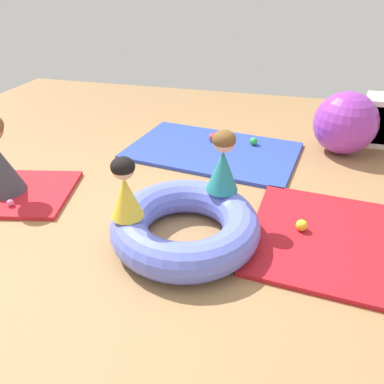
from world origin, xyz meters
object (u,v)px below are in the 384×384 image
Objects in this scene: child_in_teal at (223,162)px; play_ball_teal at (220,147)px; exercise_ball_large at (345,123)px; play_ball_orange at (227,144)px; child_in_yellow at (125,189)px; play_ball_yellow at (302,225)px; play_ball_red at (213,137)px; inflatable_cushion at (185,225)px; play_ball_pink at (10,203)px; play_ball_green at (254,141)px.

child_in_teal reaches higher than play_ball_teal.
child_in_teal is at bearing -122.73° from exercise_ball_large.
exercise_ball_large is (1.27, 0.27, 0.27)m from play_ball_orange.
child_in_yellow is at bearing -156.10° from child_in_teal.
child_in_teal is 0.80m from child_in_yellow.
exercise_ball_large is at bearing 12.16° from play_ball_orange.
play_ball_yellow is 1.88m from play_ball_red.
exercise_ball_large reaches higher than inflatable_cushion.
exercise_ball_large is (2.86, 2.00, 0.28)m from play_ball_pink.
exercise_ball_large is (1.33, 0.40, 0.27)m from play_ball_teal.
inflatable_cushion is at bearing -99.12° from play_ball_green.
play_ball_orange is at bearing 120.25° from play_ball_yellow.
play_ball_pink is 2.22m from play_ball_teal.
exercise_ball_large reaches higher than play_ball_red.
play_ball_orange is at bearing -156.32° from play_ball_green.
play_ball_red reaches higher than play_ball_yellow.
play_ball_yellow is 1.61m from play_ball_teal.
inflatable_cushion is 2.41m from exercise_ball_large.
play_ball_pink is at bearing -144.98° from exercise_ball_large.
inflatable_cushion is 18.77× the size of play_ball_pink.
child_in_teal is 1.62m from play_ball_red.
play_ball_red is at bearing 123.48° from play_ball_yellow.
exercise_ball_large is at bearing 35.02° from play_ball_pink.
inflatable_cushion is 14.91× the size of play_ball_teal.
exercise_ball_large is (0.97, 0.14, 0.26)m from play_ball_green.
child_in_yellow is (-0.58, -0.54, -0.02)m from child_in_teal.
child_in_yellow is at bearing -95.49° from play_ball_red.
child_in_yellow reaches higher than play_ball_green.
play_ball_teal is (1.53, 1.61, 0.01)m from play_ball_pink.
play_ball_orange is 0.14m from play_ball_teal.
play_ball_yellow is at bearing -56.52° from play_ball_red.
child_in_yellow is 2.11m from play_ball_red.
play_ball_yellow is at bearing 6.46° from play_ball_pink.
play_ball_yellow is at bearing 19.54° from inflatable_cushion.
play_ball_pink is at bearing 171.54° from child_in_teal.
inflatable_cushion reaches higher than play_ball_yellow.
play_ball_green is (1.89, 1.86, 0.02)m from play_ball_pink.
child_in_teal reaches higher than play_ball_yellow.
inflatable_cushion is at bearing -122.15° from exercise_ball_large.
child_in_yellow is 5.04× the size of play_ball_yellow.
play_ball_yellow is 1.20× the size of play_ball_teal.
inflatable_cushion is 15.53× the size of play_ball_orange.
inflatable_cushion is 1.76m from play_ball_orange.
exercise_ball_large is (0.42, 1.73, 0.26)m from play_ball_yellow.
inflatable_cushion is at bearing -138.47° from child_in_teal.
play_ball_pink is at bearing -132.62° from play_ball_orange.
play_ball_green reaches higher than play_ball_pink.
child_in_teal is 1.59m from play_ball_green.
play_ball_teal is at bearing -144.23° from play_ball_green.
child_in_yellow reaches higher than play_ball_yellow.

